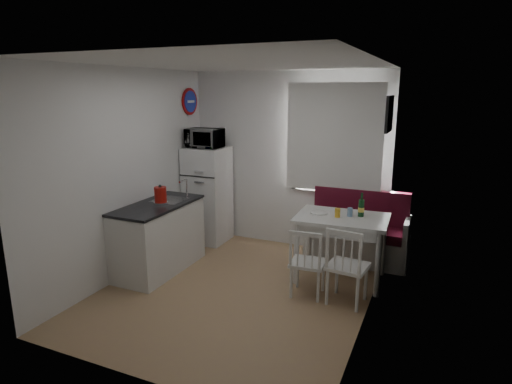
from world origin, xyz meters
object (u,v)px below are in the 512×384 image
(microwave, at_px, (204,138))
(kettle, at_px, (160,195))
(bench, at_px, (357,238))
(fridge, at_px, (208,195))
(chair_left, at_px, (306,256))
(wine_bottle, at_px, (361,205))
(kitchen_counter, at_px, (159,237))
(dining_table, at_px, (342,224))
(chair_right, at_px, (346,259))

(microwave, distance_m, kettle, 1.33)
(bench, distance_m, fridge, 2.34)
(chair_left, bearing_deg, fridge, 143.72)
(chair_left, xyz_separation_m, wine_bottle, (0.45, 0.75, 0.46))
(chair_left, distance_m, kettle, 2.01)
(chair_left, height_order, kettle, kettle)
(kitchen_counter, relative_size, bench, 0.96)
(kitchen_counter, relative_size, dining_table, 1.17)
(fridge, xyz_separation_m, wine_bottle, (2.43, -0.49, 0.23))
(bench, height_order, dining_table, bench)
(bench, xyz_separation_m, dining_table, (-0.07, -0.70, 0.40))
(fridge, relative_size, wine_bottle, 5.00)
(dining_table, relative_size, chair_right, 2.35)
(chair_right, distance_m, fridge, 2.74)
(chair_left, distance_m, chair_right, 0.46)
(dining_table, xyz_separation_m, microwave, (-2.23, 0.54, 0.89))
(chair_left, distance_m, wine_bottle, 1.00)
(kitchen_counter, xyz_separation_m, chair_left, (1.99, 0.00, 0.05))
(chair_right, xyz_separation_m, fridge, (-2.43, 1.25, 0.19))
(microwave, relative_size, wine_bottle, 1.75)
(bench, height_order, wine_bottle, wine_bottle)
(wine_bottle, bearing_deg, bench, 102.46)
(microwave, bearing_deg, kitchen_counter, -90.94)
(chair_right, relative_size, fridge, 0.32)
(microwave, bearing_deg, fridge, 90.00)
(dining_table, height_order, kettle, kettle)
(dining_table, relative_size, kettle, 4.60)
(fridge, relative_size, kettle, 6.03)
(kitchen_counter, height_order, wine_bottle, kitchen_counter)
(bench, xyz_separation_m, wine_bottle, (0.13, -0.60, 0.64))
(chair_right, height_order, fridge, fridge)
(chair_left, xyz_separation_m, fridge, (-1.98, 1.24, 0.23))
(kitchen_counter, bearing_deg, bench, 30.34)
(fridge, bearing_deg, dining_table, -14.77)
(chair_left, xyz_separation_m, microwave, (-1.98, 1.19, 1.12))
(chair_left, relative_size, wine_bottle, 1.48)
(bench, distance_m, dining_table, 0.81)
(microwave, xyz_separation_m, kettle, (0.03, -1.19, -0.60))
(kitchen_counter, distance_m, bench, 2.69)
(dining_table, height_order, chair_right, chair_right)
(dining_table, xyz_separation_m, wine_bottle, (0.20, 0.10, 0.24))
(wine_bottle, bearing_deg, microwave, 169.81)
(microwave, height_order, wine_bottle, microwave)
(bench, distance_m, microwave, 2.64)
(chair_right, distance_m, kettle, 2.45)
(kitchen_counter, height_order, microwave, microwave)
(kitchen_counter, bearing_deg, dining_table, 16.33)
(fridge, distance_m, microwave, 0.88)
(kitchen_counter, xyz_separation_m, dining_table, (2.24, 0.66, 0.27))
(bench, bearing_deg, microwave, -175.97)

